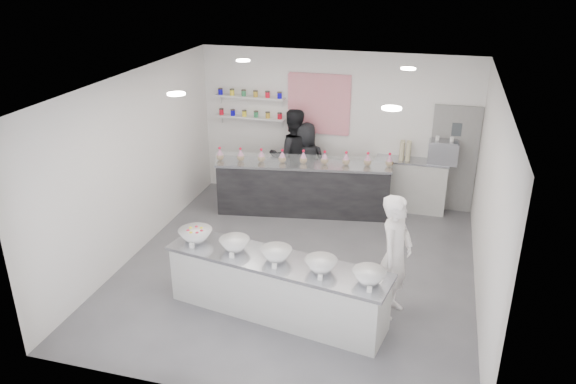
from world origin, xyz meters
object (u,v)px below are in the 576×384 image
(staff_right, at_px, (306,163))
(espresso_machine, at_px, (443,152))
(prep_counter, at_px, (277,287))
(woman_prep, at_px, (395,257))
(back_bar, at_px, (303,188))
(espresso_ledge, at_px, (410,185))
(staff_left, at_px, (293,156))

(staff_right, bearing_deg, espresso_machine, 177.10)
(prep_counter, xyz_separation_m, woman_prep, (1.54, 0.46, 0.46))
(back_bar, bearing_deg, espresso_ledge, 10.79)
(staff_left, xyz_separation_m, staff_right, (0.27, 0.00, -0.13))
(prep_counter, xyz_separation_m, espresso_ledge, (1.51, 4.07, 0.08))
(espresso_machine, bearing_deg, back_bar, -164.09)
(back_bar, xyz_separation_m, woman_prep, (2.00, -2.88, 0.38))
(espresso_machine, distance_m, staff_right, 2.65)
(espresso_ledge, bearing_deg, woman_prep, -89.60)
(woman_prep, height_order, staff_right, woman_prep)
(espresso_machine, height_order, staff_left, staff_left)
(prep_counter, xyz_separation_m, espresso_machine, (2.06, 4.07, 0.81))
(espresso_ledge, bearing_deg, staff_right, -175.00)
(espresso_ledge, bearing_deg, back_bar, -159.98)
(back_bar, height_order, staff_right, staff_right)
(espresso_ledge, bearing_deg, prep_counter, -110.41)
(staff_left, bearing_deg, back_bar, 98.39)
(espresso_ledge, xyz_separation_m, woman_prep, (0.03, -3.60, 0.38))
(back_bar, distance_m, staff_right, 0.63)
(espresso_ledge, height_order, espresso_machine, espresso_machine)
(back_bar, xyz_separation_m, espresso_machine, (2.52, 0.72, 0.73))
(espresso_machine, relative_size, woman_prep, 0.31)
(espresso_ledge, distance_m, staff_left, 2.38)
(espresso_machine, xyz_separation_m, staff_right, (-2.61, -0.18, -0.41))
(back_bar, relative_size, staff_right, 2.00)
(back_bar, bearing_deg, staff_right, 89.47)
(prep_counter, bearing_deg, back_bar, 107.96)
(espresso_machine, distance_m, woman_prep, 3.66)
(woman_prep, bearing_deg, espresso_ledge, 18.74)
(back_bar, bearing_deg, staff_left, 114.12)
(staff_right, bearing_deg, woman_prep, 114.45)
(prep_counter, distance_m, staff_right, 3.94)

